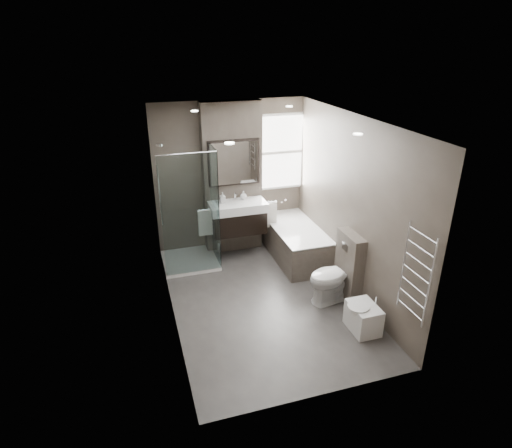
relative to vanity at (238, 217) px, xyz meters
name	(u,v)px	position (x,y,z in m)	size (l,w,h in m)	color
room	(265,218)	(0.00, -1.43, 0.56)	(2.70, 3.90, 2.70)	#454240
vanity_pier	(232,179)	(0.00, 0.35, 0.56)	(1.00, 0.25, 2.60)	#514840
vanity	(238,217)	(0.00, 0.00, 0.00)	(0.95, 0.47, 0.66)	black
mirror_cabinet	(234,163)	(0.00, 0.19, 0.89)	(0.86, 0.08, 0.76)	black
towel_left	(205,222)	(-0.56, -0.02, -0.02)	(0.24, 0.06, 0.44)	silver
towel_right	(270,215)	(0.56, -0.02, -0.02)	(0.24, 0.06, 0.44)	silver
shower_enclosure	(195,238)	(-0.75, -0.08, -0.25)	(0.90, 0.90, 2.00)	white
bathtub	(295,241)	(0.92, -0.33, -0.43)	(0.75, 1.60, 0.57)	#514840
window	(280,152)	(0.90, 0.45, 0.93)	(0.98, 0.06, 1.33)	white
toilet	(335,276)	(0.97, -1.72, -0.34)	(0.45, 0.78, 0.80)	white
cistern_box	(349,266)	(1.21, -1.68, -0.24)	(0.19, 0.55, 1.00)	#514840
bidet	(363,317)	(1.01, -2.46, -0.55)	(0.40, 0.46, 0.48)	white
towel_radiator	(416,274)	(1.25, -3.03, 0.38)	(0.03, 0.49, 1.10)	silver
soap_bottle_a	(223,198)	(-0.24, 0.06, 0.35)	(0.08, 0.08, 0.18)	white
soap_bottle_b	(243,195)	(0.13, 0.11, 0.33)	(0.12, 0.12, 0.15)	white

